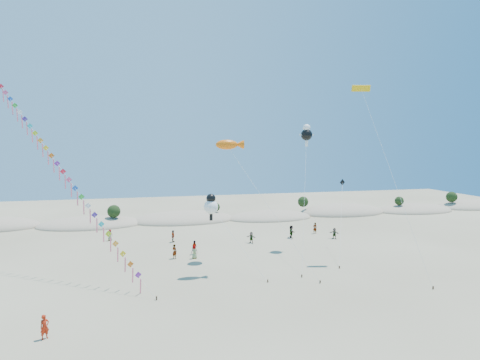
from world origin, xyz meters
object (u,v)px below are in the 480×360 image
parafoil_kite (362,92)px  flyer_foreground (45,327)px  kite_train (58,165)px  fish_kite (230,145)px

parafoil_kite → flyer_foreground: parafoil_kite is taller
flyer_foreground → parafoil_kite: bearing=-13.8°
kite_train → fish_kite: bearing=-12.4°
fish_kite → parafoil_kite: 17.74m
kite_train → parafoil_kite: bearing=-4.3°
kite_train → parafoil_kite: size_ratio=1.07×
parafoil_kite → flyer_foreground: 40.48m
kite_train → fish_kite: (18.13, -3.98, 2.19)m
kite_train → fish_kite: size_ratio=1.56×
fish_kite → parafoil_kite: (16.52, 1.35, 6.33)m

